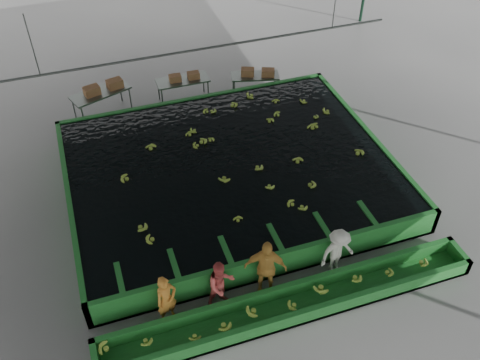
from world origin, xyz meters
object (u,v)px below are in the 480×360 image
object	(u,v)px
flotation_tank	(230,173)
worker_a	(167,299)
packing_table_left	(102,103)
packing_table_right	(255,85)
worker_c	(265,268)
box_stack_mid	(185,80)
packing_table_mid	(183,90)
box_stack_right	(258,75)
worker_d	(338,252)
worker_b	(221,284)
box_stack_left	(104,91)
sorting_trough	(292,304)

from	to	relation	value
flotation_tank	worker_a	distance (m)	5.27
packing_table_left	packing_table_right	xyz separation A→B (m)	(5.85, -0.52, -0.07)
worker_c	box_stack_mid	distance (m)	9.51
packing_table_mid	worker_a	bearing A→B (deg)	-106.61
box_stack_mid	box_stack_right	xyz separation A→B (m)	(2.78, -0.51, -0.07)
worker_d	packing_table_right	world-z (taller)	worker_d
packing_table_right	flotation_tank	bearing A→B (deg)	-118.55
worker_b	box_stack_mid	world-z (taller)	worker_b
packing_table_left	packing_table_mid	bearing A→B (deg)	-0.82
packing_table_mid	worker_b	bearing A→B (deg)	-98.67
box_stack_left	worker_c	bearing A→B (deg)	-74.41
worker_b	box_stack_left	size ratio (longest dim) A/B	1.06
worker_a	box_stack_mid	world-z (taller)	worker_a
worker_a	box_stack_mid	bearing A→B (deg)	53.11
sorting_trough	packing_table_left	distance (m)	10.87
worker_b	box_stack_right	world-z (taller)	worker_b
worker_a	worker_b	xyz separation A→B (m)	(1.39, 0.00, 0.00)
packing_table_left	packing_table_mid	distance (m)	3.09
worker_c	box_stack_mid	size ratio (longest dim) A/B	1.61
box_stack_right	packing_table_right	bearing A→B (deg)	148.13
box_stack_mid	worker_d	bearing A→B (deg)	-79.82
worker_d	flotation_tank	bearing A→B (deg)	104.24
packing_table_right	packing_table_mid	bearing A→B (deg)	170.23
worker_c	box_stack_left	distance (m)	9.95
packing_table_right	box_stack_mid	distance (m)	2.77
sorting_trough	worker_a	size ratio (longest dim) A/B	6.57
sorting_trough	packing_table_mid	world-z (taller)	packing_table_mid
worker_b	packing_table_right	distance (m)	9.99
packing_table_mid	packing_table_right	xyz separation A→B (m)	(2.77, -0.48, -0.03)
worker_c	packing_table_mid	bearing A→B (deg)	111.50
flotation_tank	box_stack_left	size ratio (longest dim) A/B	6.93
sorting_trough	box_stack_left	world-z (taller)	box_stack_left
sorting_trough	worker_c	size ratio (longest dim) A/B	5.38
worker_d	box_stack_left	bearing A→B (deg)	110.08
worker_a	worker_b	size ratio (longest dim) A/B	1.00
packing_table_left	box_stack_left	bearing A→B (deg)	6.89
packing_table_mid	packing_table_right	size ratio (longest dim) A/B	1.08
worker_c	packing_table_mid	distance (m)	9.54
worker_d	packing_table_left	bearing A→B (deg)	110.82
sorting_trough	packing_table_right	bearing A→B (deg)	75.30
flotation_tank	worker_a	bearing A→B (deg)	-125.11
worker_b	flotation_tank	bearing A→B (deg)	59.79
worker_c	flotation_tank	bearing A→B (deg)	107.14
worker_c	box_stack_left	world-z (taller)	worker_c
box_stack_right	worker_a	bearing A→B (deg)	-122.36
worker_c	packing_table_right	world-z (taller)	worker_c
worker_d	box_stack_left	xyz separation A→B (m)	(-4.72, 9.58, 0.21)
flotation_tank	box_stack_mid	bearing A→B (deg)	91.19
worker_b	worker_c	distance (m)	1.20
worker_a	box_stack_mid	size ratio (longest dim) A/B	1.32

